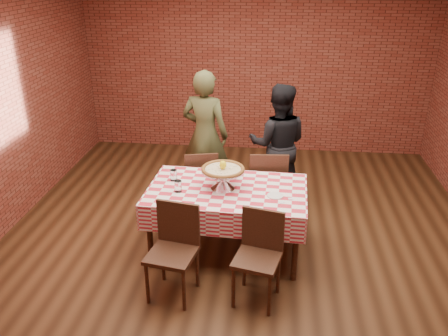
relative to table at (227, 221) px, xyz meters
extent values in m
plane|color=black|center=(0.14, 0.12, -0.38)|extent=(6.00, 6.00, 0.00)
plane|color=maroon|center=(0.14, 3.12, 1.08)|extent=(5.50, 0.00, 5.50)
cube|color=#45281B|center=(0.00, 0.00, 0.00)|extent=(1.66, 1.04, 0.75)
cylinder|color=beige|center=(-0.04, 0.02, 0.59)|extent=(0.58, 0.58, 0.03)
ellipsoid|color=yellow|center=(-0.04, 0.02, 0.64)|extent=(0.09, 0.09, 0.09)
cylinder|color=white|center=(-0.49, -0.11, 0.44)|extent=(0.08, 0.08, 0.12)
cylinder|color=white|center=(-0.59, 0.15, 0.44)|extent=(0.08, 0.08, 0.12)
cylinder|color=white|center=(0.50, -0.11, 0.39)|extent=(0.17, 0.17, 0.01)
cube|color=white|center=(0.57, -0.24, 0.39)|extent=(0.06, 0.06, 0.00)
cube|color=white|center=(0.66, -0.15, 0.39)|extent=(0.06, 0.04, 0.00)
cube|color=silver|center=(0.03, 0.29, 0.45)|extent=(0.12, 0.11, 0.14)
imported|color=#444626|center=(-0.42, 1.34, 0.48)|extent=(0.70, 0.54, 1.71)
imported|color=black|center=(0.52, 1.28, 0.41)|extent=(0.78, 0.62, 1.57)
camera|label=1|loc=(0.44, -4.30, 2.55)|focal=37.27mm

